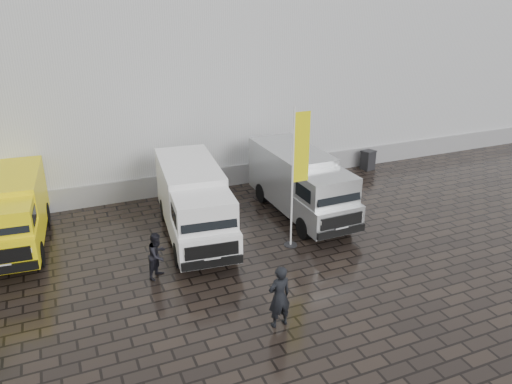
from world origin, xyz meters
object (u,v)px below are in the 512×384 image
flagpole (297,170)px  person_tent (157,255)px  wheelie_bin (368,160)px  van_white (194,205)px  van_yellow (10,215)px  person_front (279,297)px  van_silver (301,185)px

flagpole → person_tent: 5.73m
wheelie_bin → person_tent: 14.23m
van_white → van_yellow: bearing=170.2°
van_yellow → person_tent: bearing=-37.8°
flagpole → person_front: bearing=-122.2°
van_silver → person_front: (-4.09, -6.57, -0.39)m
person_tent → wheelie_bin: bearing=-17.1°
van_white → person_front: bearing=-78.0°
van_yellow → person_front: bearing=-43.9°
van_white → person_tent: (-1.97, -2.31, -0.57)m
van_yellow → flagpole: size_ratio=1.07×
van_silver → person_tent: size_ratio=3.85×
person_front → flagpole: bearing=-128.4°
person_front → wheelie_bin: bearing=-140.6°
van_yellow → person_tent: 6.17m
van_yellow → person_front: 10.84m
flagpole → person_tent: flagpole is taller
flagpole → person_tent: size_ratio=3.29×
van_white → person_tent: bearing=-124.4°
van_white → flagpole: (3.32, -2.08, 1.63)m
flagpole → person_front: (-2.65, -4.21, -2.04)m
flagpole → van_white: bearing=148.0°
van_yellow → wheelie_bin: 17.43m
wheelie_bin → person_tent: person_tent is taller
van_white → van_silver: size_ratio=1.02×
van_yellow → person_front: (7.17, -8.12, -0.34)m
person_front → person_tent: 4.77m
wheelie_bin → van_silver: bearing=-160.2°
van_silver → person_front: 7.74m
van_yellow → person_tent: size_ratio=3.50×
person_tent → flagpole: bearing=-41.0°
van_yellow → flagpole: bearing=-17.1°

